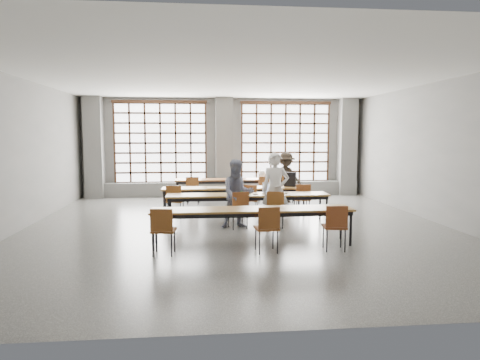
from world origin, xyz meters
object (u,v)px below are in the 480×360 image
(chair_front_left, at_px, (239,206))
(student_male, at_px, (275,190))
(student_female, at_px, (238,194))
(green_box, at_px, (245,192))
(desk_row_c, at_px, (248,197))
(chair_back_mid, at_px, (263,187))
(plastic_bag, at_px, (262,174))
(backpack, at_px, (290,179))
(desk_row_a, at_px, (235,181))
(red_pouch, at_px, (164,228))
(desk_row_d, at_px, (252,212))
(laptop_back, at_px, (274,176))
(chair_mid_left, at_px, (175,198))
(chair_near_mid, at_px, (268,224))
(chair_near_right, at_px, (335,223))
(chair_back_left, at_px, (193,187))
(student_back, at_px, (286,177))
(chair_mid_centre, at_px, (250,197))
(desk_row_b, at_px, (234,190))
(chair_near_left, at_px, (163,227))
(phone, at_px, (256,194))
(laptop_front, at_px, (269,191))
(mouse, at_px, (286,193))
(chair_back_right, at_px, (287,186))
(chair_mid_right, at_px, (302,196))
(chair_front_right, at_px, (276,205))

(chair_front_left, xyz_separation_m, student_male, (0.88, 0.13, 0.35))
(student_female, height_order, green_box, student_female)
(desk_row_c, distance_m, student_female, 0.60)
(chair_back_mid, height_order, plastic_bag, plastic_bag)
(chair_back_mid, bearing_deg, backpack, -71.28)
(desk_row_a, bearing_deg, red_pouch, -106.43)
(desk_row_d, bearing_deg, backpack, 66.69)
(backpack, bearing_deg, laptop_back, 113.04)
(desk_row_a, bearing_deg, chair_mid_left, -122.50)
(chair_near_mid, bearing_deg, desk_row_c, 91.09)
(chair_near_right, bearing_deg, chair_back_left, 115.33)
(student_female, relative_size, student_back, 0.99)
(chair_front_left, height_order, backpack, backpack)
(chair_near_mid, distance_m, red_pouch, 1.91)
(chair_back_left, bearing_deg, chair_mid_centre, -55.70)
(green_box, bearing_deg, backpack, 44.05)
(student_female, bearing_deg, chair_near_mid, -87.05)
(desk_row_b, xyz_separation_m, desk_row_d, (0.07, -3.50, 0.00))
(chair_near_left, relative_size, student_male, 0.50)
(student_back, height_order, phone, student_back)
(chair_near_mid, distance_m, student_female, 2.27)
(student_male, xyz_separation_m, student_female, (-0.90, 0.00, -0.08))
(desk_row_d, distance_m, student_back, 5.57)
(desk_row_d, height_order, backpack, backpack)
(chair_mid_left, relative_size, laptop_front, 2.18)
(mouse, height_order, green_box, green_box)
(desk_row_c, distance_m, green_box, 0.15)
(chair_near_mid, bearing_deg, desk_row_a, 90.37)
(desk_row_b, height_order, chair_back_mid, chair_back_mid)
(student_male, height_order, student_back, student_male)
(chair_near_right, bearing_deg, chair_near_left, 180.00)
(chair_back_right, bearing_deg, student_male, -106.03)
(plastic_bag, bearing_deg, chair_mid_right, -77.37)
(student_back, distance_m, mouse, 3.27)
(chair_near_left, bearing_deg, chair_front_left, 52.95)
(red_pouch, bearing_deg, chair_back_left, 85.39)
(student_female, xyz_separation_m, mouse, (1.25, 0.48, -0.06))
(green_box, xyz_separation_m, phone, (0.23, -0.18, -0.04))
(plastic_bag, bearing_deg, chair_front_left, -105.30)
(red_pouch, bearing_deg, chair_near_mid, -2.37)
(student_male, xyz_separation_m, mouse, (0.35, 0.48, -0.14))
(chair_mid_left, xyz_separation_m, laptop_back, (3.18, 3.01, 0.25))
(chair_near_right, bearing_deg, chair_front_left, 127.72)
(desk_row_b, distance_m, chair_near_right, 4.42)
(desk_row_b, bearing_deg, backpack, 1.79)
(chair_near_left, bearing_deg, mouse, 43.85)
(chair_front_right, distance_m, student_back, 3.96)
(desk_row_b, xyz_separation_m, plastic_bag, (1.13, 2.32, 0.21))
(mouse, bearing_deg, chair_mid_centre, 134.74)
(chair_back_mid, xyz_separation_m, chair_near_left, (-2.70, -5.78, 0.00))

